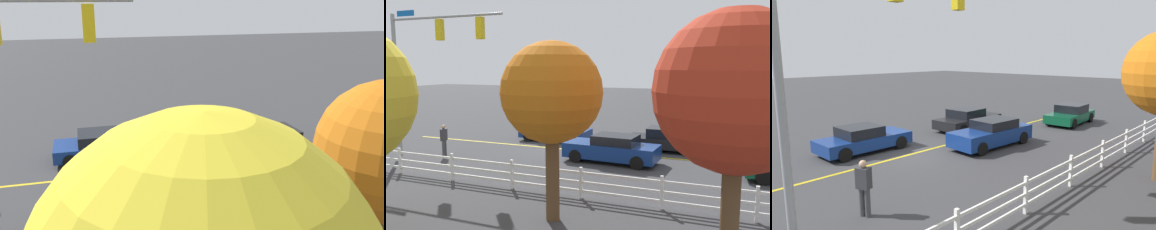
% 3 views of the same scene
% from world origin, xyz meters
% --- Properties ---
extents(ground_plane, '(120.00, 120.00, 0.00)m').
position_xyz_m(ground_plane, '(0.00, 0.00, 0.00)').
color(ground_plane, '#38383A').
extents(lane_center_stripe, '(28.00, 0.16, 0.01)m').
position_xyz_m(lane_center_stripe, '(-4.00, 0.00, 0.00)').
color(lane_center_stripe, gold).
rests_on(lane_center_stripe, ground_plane).
extents(car_0, '(4.58, 2.16, 1.32)m').
position_xyz_m(car_0, '(-6.11, -1.79, 0.63)').
color(car_0, black).
rests_on(car_0, ground_plane).
extents(car_2, '(4.39, 1.99, 1.27)m').
position_xyz_m(car_2, '(1.07, -2.07, 0.61)').
color(car_2, navy).
rests_on(car_2, ground_plane).
extents(car_3, '(4.72, 2.07, 1.38)m').
position_xyz_m(car_3, '(-3.94, 1.84, 0.68)').
color(car_3, navy).
rests_on(car_3, ground_plane).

